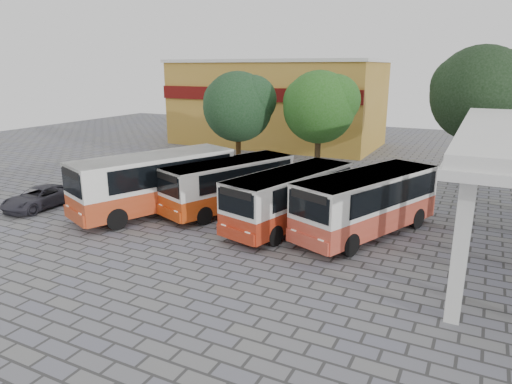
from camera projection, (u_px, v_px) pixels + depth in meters
The scene contains 10 objects.
ground at pixel (261, 249), 19.73m from camera, with size 90.00×90.00×0.00m, color slate.
shophouse_block at pixel (277, 102), 45.77m from camera, with size 20.40×10.40×8.30m.
bus_far_left at pixel (155, 180), 24.21m from camera, with size 5.73×9.31×3.14m.
bus_centre_left at pixel (229, 182), 24.64m from camera, with size 4.95×8.17×2.75m.
bus_centre_right at pixel (290, 195), 22.09m from camera, with size 4.19×8.10×2.76m.
bus_far_right at pixel (368, 200), 20.98m from camera, with size 5.31×8.64×2.91m.
tree_left at pixel (239, 104), 33.13m from camera, with size 5.34×5.09×7.35m.
tree_middle at pixel (320, 105), 31.41m from camera, with size 5.25×5.00×7.42m.
tree_right at pixel (482, 91), 28.51m from camera, with size 6.31×6.01×8.98m.
parked_car at pixel (39, 198), 25.35m from camera, with size 1.95×4.22×1.17m, color #2E2C37.
Camera 1 is at (8.09, -16.49, 7.61)m, focal length 32.00 mm.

